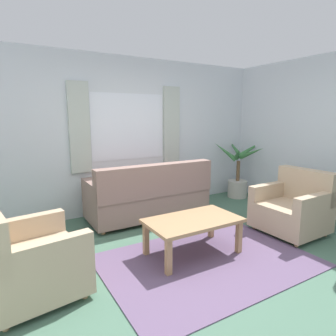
% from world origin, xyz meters
% --- Properties ---
extents(ground_plane, '(6.24, 6.24, 0.00)m').
position_xyz_m(ground_plane, '(0.00, 0.00, 0.00)').
color(ground_plane, '#476B56').
extents(wall_back, '(5.32, 0.12, 2.60)m').
position_xyz_m(wall_back, '(0.00, 2.26, 1.30)').
color(wall_back, silver).
rests_on(wall_back, ground_plane).
extents(window_with_curtains, '(1.98, 0.07, 1.40)m').
position_xyz_m(window_with_curtains, '(0.00, 2.18, 1.45)').
color(window_with_curtains, white).
extents(area_rug, '(2.32, 1.63, 0.01)m').
position_xyz_m(area_rug, '(0.00, 0.00, 0.01)').
color(area_rug, '#604C6B').
rests_on(area_rug, ground_plane).
extents(couch, '(1.90, 0.82, 0.92)m').
position_xyz_m(couch, '(0.08, 1.59, 0.37)').
color(couch, gray).
rests_on(couch, ground_plane).
extents(armchair_left, '(0.93, 0.95, 0.88)m').
position_xyz_m(armchair_left, '(-1.81, 0.33, 0.35)').
color(armchair_left, tan).
rests_on(armchair_left, ground_plane).
extents(armchair_right, '(0.84, 0.86, 0.88)m').
position_xyz_m(armchair_right, '(1.57, 0.07, 0.35)').
color(armchair_right, tan).
rests_on(armchair_right, ground_plane).
extents(coffee_table, '(1.10, 0.64, 0.44)m').
position_xyz_m(coffee_table, '(-0.04, 0.24, 0.38)').
color(coffee_table, '#A87F56').
rests_on(coffee_table, ground_plane).
extents(potted_plant, '(1.08, 1.12, 1.17)m').
position_xyz_m(potted_plant, '(2.20, 1.80, 0.46)').
color(potted_plant, '#B7B2A8').
rests_on(potted_plant, ground_plane).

